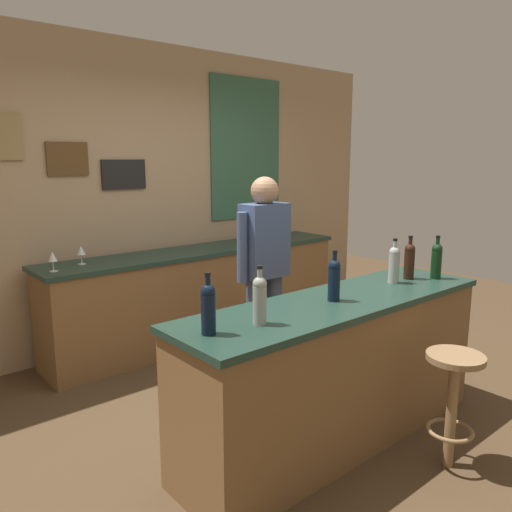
% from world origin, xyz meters
% --- Properties ---
extents(ground_plane, '(10.00, 10.00, 0.00)m').
position_xyz_m(ground_plane, '(0.00, 0.00, 0.00)').
color(ground_plane, '#4C3823').
extents(back_wall, '(6.00, 0.09, 2.80)m').
position_xyz_m(back_wall, '(0.03, 2.03, 1.41)').
color(back_wall, tan).
rests_on(back_wall, ground_plane).
extents(bar_counter, '(2.22, 0.60, 0.92)m').
position_xyz_m(bar_counter, '(0.00, -0.40, 0.46)').
color(bar_counter, brown).
rests_on(bar_counter, ground_plane).
extents(side_counter, '(3.10, 0.56, 0.90)m').
position_xyz_m(side_counter, '(0.40, 1.65, 0.45)').
color(side_counter, brown).
rests_on(side_counter, ground_plane).
extents(bartender, '(0.52, 0.21, 1.62)m').
position_xyz_m(bartender, '(0.22, 0.53, 0.94)').
color(bartender, '#384766').
rests_on(bartender, ground_plane).
extents(bar_stool, '(0.32, 0.32, 0.68)m').
position_xyz_m(bar_stool, '(0.28, -1.01, 0.46)').
color(bar_stool, olive).
rests_on(bar_stool, ground_plane).
extents(wine_bottle_a, '(0.07, 0.07, 0.31)m').
position_xyz_m(wine_bottle_a, '(-0.96, -0.40, 1.06)').
color(wine_bottle_a, black).
rests_on(wine_bottle_a, bar_counter).
extents(wine_bottle_b, '(0.07, 0.07, 0.31)m').
position_xyz_m(wine_bottle_b, '(-0.67, -0.44, 1.06)').
color(wine_bottle_b, '#999E99').
rests_on(wine_bottle_b, bar_counter).
extents(wine_bottle_c, '(0.07, 0.07, 0.31)m').
position_xyz_m(wine_bottle_c, '(-0.05, -0.40, 1.06)').
color(wine_bottle_c, black).
rests_on(wine_bottle_c, bar_counter).
extents(wine_bottle_d, '(0.07, 0.07, 0.31)m').
position_xyz_m(wine_bottle_d, '(0.59, -0.37, 1.06)').
color(wine_bottle_d, '#999E99').
rests_on(wine_bottle_d, bar_counter).
extents(wine_bottle_e, '(0.07, 0.07, 0.31)m').
position_xyz_m(wine_bottle_e, '(0.77, -0.37, 1.06)').
color(wine_bottle_e, black).
rests_on(wine_bottle_e, bar_counter).
extents(wine_bottle_f, '(0.07, 0.07, 0.31)m').
position_xyz_m(wine_bottle_f, '(0.92, -0.49, 1.06)').
color(wine_bottle_f, black).
rests_on(wine_bottle_f, bar_counter).
extents(wine_glass_a, '(0.07, 0.07, 0.16)m').
position_xyz_m(wine_glass_a, '(-1.02, 1.57, 1.01)').
color(wine_glass_a, silver).
rests_on(wine_glass_a, side_counter).
extents(wine_glass_b, '(0.07, 0.07, 0.16)m').
position_xyz_m(wine_glass_b, '(-0.75, 1.69, 1.01)').
color(wine_glass_b, silver).
rests_on(wine_glass_b, side_counter).
extents(wine_glass_c, '(0.07, 0.07, 0.16)m').
position_xyz_m(wine_glass_c, '(0.93, 1.59, 1.01)').
color(wine_glass_c, silver).
rests_on(wine_glass_c, side_counter).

